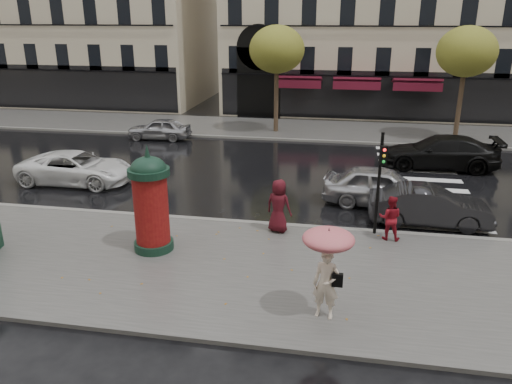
% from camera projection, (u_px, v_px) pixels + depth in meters
% --- Properties ---
extents(ground, '(160.00, 160.00, 0.00)m').
position_uv_depth(ground, '(258.00, 265.00, 15.15)').
color(ground, black).
rests_on(ground, ground).
extents(near_sidewalk, '(90.00, 7.00, 0.12)m').
position_uv_depth(near_sidewalk, '(255.00, 271.00, 14.67)').
color(near_sidewalk, '#474744').
rests_on(near_sidewalk, ground).
extents(far_sidewalk, '(90.00, 6.00, 0.12)m').
position_uv_depth(far_sidewalk, '(308.00, 130.00, 32.75)').
color(far_sidewalk, '#474744').
rests_on(far_sidewalk, ground).
extents(near_kerb, '(90.00, 0.25, 0.14)m').
position_uv_depth(near_kerb, '(272.00, 225.00, 17.91)').
color(near_kerb, slate).
rests_on(near_kerb, ground).
extents(far_kerb, '(90.00, 0.25, 0.14)m').
position_uv_depth(far_kerb, '(304.00, 140.00, 29.96)').
color(far_kerb, slate).
rests_on(far_kerb, ground).
extents(zebra_crossing, '(3.60, 11.75, 0.01)m').
position_uv_depth(zebra_crossing, '(421.00, 179.00, 23.05)').
color(zebra_crossing, silver).
rests_on(zebra_crossing, ground).
extents(tree_far_left, '(3.40, 3.40, 6.64)m').
position_uv_depth(tree_far_left, '(277.00, 50.00, 30.44)').
color(tree_far_left, '#38281C').
rests_on(tree_far_left, ground).
extents(tree_far_right, '(3.40, 3.40, 6.64)m').
position_uv_depth(tree_far_right, '(467.00, 52.00, 28.61)').
color(tree_far_right, '#38281C').
rests_on(tree_far_right, ground).
extents(woman_umbrella, '(1.25, 1.25, 2.40)m').
position_uv_depth(woman_umbrella, '(328.00, 259.00, 11.87)').
color(woman_umbrella, beige).
rests_on(woman_umbrella, near_sidewalk).
extents(woman_red, '(0.79, 0.64, 1.51)m').
position_uv_depth(woman_red, '(390.00, 218.00, 16.42)').
color(woman_red, maroon).
rests_on(woman_red, near_sidewalk).
extents(man_burgundy, '(1.05, 0.85, 1.86)m').
position_uv_depth(man_burgundy, '(279.00, 206.00, 16.98)').
color(man_burgundy, '#460E16').
rests_on(man_burgundy, near_sidewalk).
extents(morris_column, '(1.28, 1.28, 3.44)m').
position_uv_depth(morris_column, '(151.00, 200.00, 15.42)').
color(morris_column, black).
rests_on(morris_column, near_sidewalk).
extents(traffic_light, '(0.26, 0.35, 3.52)m').
position_uv_depth(traffic_light, '(380.00, 174.00, 16.33)').
color(traffic_light, black).
rests_on(traffic_light, near_sidewalk).
extents(car_silver, '(4.77, 2.32, 1.57)m').
position_uv_depth(car_silver, '(382.00, 187.00, 19.68)').
color(car_silver, '#AAAAAF').
rests_on(car_silver, ground).
extents(car_darkgrey, '(4.27, 1.50, 1.41)m').
position_uv_depth(car_darkgrey, '(430.00, 206.00, 17.89)').
color(car_darkgrey, black).
rests_on(car_darkgrey, ground).
extents(car_white, '(5.12, 2.38, 1.42)m').
position_uv_depth(car_white, '(76.00, 168.00, 22.36)').
color(car_white, white).
rests_on(car_white, ground).
extents(car_black, '(5.58, 2.29, 1.62)m').
position_uv_depth(car_black, '(440.00, 152.00, 24.51)').
color(car_black, black).
rests_on(car_black, ground).
extents(car_far_silver, '(3.87, 1.70, 1.30)m').
position_uv_depth(car_far_silver, '(159.00, 129.00, 30.30)').
color(car_far_silver, '#9D9DA2').
rests_on(car_far_silver, ground).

